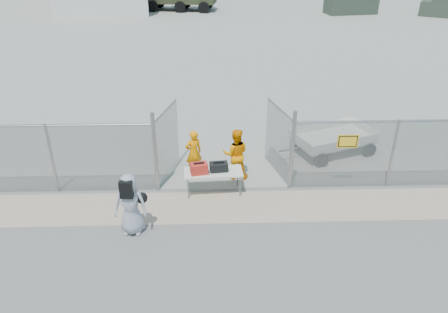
{
  "coord_description": "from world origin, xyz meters",
  "views": [
    {
      "loc": [
        -0.35,
        -9.32,
        7.05
      ],
      "look_at": [
        0.0,
        2.0,
        1.1
      ],
      "focal_mm": 35.0,
      "sensor_mm": 36.0,
      "label": 1
    }
  ],
  "objects_px": {
    "security_worker_right": "(236,154)",
    "utility_trailer": "(333,141)",
    "visitor": "(130,204)",
    "folding_table": "(213,182)",
    "security_worker_left": "(194,153)"
  },
  "relations": [
    {
      "from": "security_worker_left",
      "to": "visitor",
      "type": "xyz_separation_m",
      "value": [
        -1.5,
        -3.01,
        0.1
      ]
    },
    {
      "from": "security_worker_right",
      "to": "visitor",
      "type": "bearing_deg",
      "value": 46.62
    },
    {
      "from": "visitor",
      "to": "utility_trailer",
      "type": "xyz_separation_m",
      "value": [
        6.33,
        4.4,
        -0.41
      ]
    },
    {
      "from": "folding_table",
      "to": "visitor",
      "type": "distance_m",
      "value": 2.84
    },
    {
      "from": "folding_table",
      "to": "utility_trailer",
      "type": "relative_size",
      "value": 0.48
    },
    {
      "from": "visitor",
      "to": "utility_trailer",
      "type": "bearing_deg",
      "value": 38.91
    },
    {
      "from": "folding_table",
      "to": "visitor",
      "type": "xyz_separation_m",
      "value": [
        -2.11,
        -1.84,
        0.48
      ]
    },
    {
      "from": "security_worker_right",
      "to": "utility_trailer",
      "type": "distance_m",
      "value": 3.91
    },
    {
      "from": "security_worker_right",
      "to": "security_worker_left",
      "type": "bearing_deg",
      "value": -9.38
    },
    {
      "from": "security_worker_left",
      "to": "security_worker_right",
      "type": "distance_m",
      "value": 1.35
    },
    {
      "from": "folding_table",
      "to": "security_worker_left",
      "type": "height_order",
      "value": "security_worker_left"
    },
    {
      "from": "utility_trailer",
      "to": "folding_table",
      "type": "bearing_deg",
      "value": -169.88
    },
    {
      "from": "security_worker_right",
      "to": "utility_trailer",
      "type": "xyz_separation_m",
      "value": [
        3.51,
        1.67,
        -0.39
      ]
    },
    {
      "from": "folding_table",
      "to": "security_worker_right",
      "type": "bearing_deg",
      "value": 48.06
    },
    {
      "from": "folding_table",
      "to": "utility_trailer",
      "type": "xyz_separation_m",
      "value": [
        4.22,
        2.55,
        0.07
      ]
    }
  ]
}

